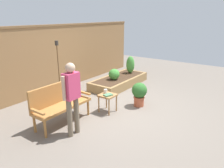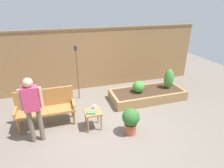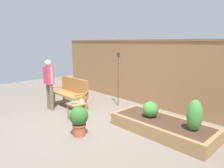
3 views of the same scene
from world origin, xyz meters
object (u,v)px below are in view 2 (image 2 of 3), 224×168
potted_boxwood (131,120)px  tiki_torch (77,64)px  person_by_bench (32,105)px  book_on_table (91,112)px  shrub_near_bench (139,87)px  garden_bench (45,105)px  cup_on_table (95,107)px  side_table (93,114)px  shrub_far_corner (169,79)px

potted_boxwood → tiki_torch: bearing=112.8°
person_by_bench → potted_boxwood: bearing=-10.6°
book_on_table → person_by_bench: 1.34m
book_on_table → shrub_near_bench: shrub_near_bench is taller
garden_bench → tiki_torch: 1.65m
person_by_bench → book_on_table: bearing=1.5°
potted_boxwood → garden_bench: bearing=151.3°
potted_boxwood → book_on_table: bearing=153.4°
garden_bench → person_by_bench: (-0.21, -0.65, 0.39)m
book_on_table → tiki_torch: 1.89m
cup_on_table → shrub_near_bench: bearing=28.3°
potted_boxwood → person_by_bench: person_by_bench is taller
garden_bench → side_table: 1.25m
side_table → person_by_bench: 1.43m
side_table → potted_boxwood: potted_boxwood is taller
side_table → cup_on_table: size_ratio=3.95×
side_table → shrub_far_corner: 2.95m
book_on_table → shrub_far_corner: shrub_far_corner is taller
book_on_table → cup_on_table: bearing=73.5°
side_table → shrub_near_bench: 1.96m
potted_boxwood → shrub_near_bench: 1.72m
side_table → shrub_far_corner: size_ratio=0.73×
potted_boxwood → shrub_near_bench: bearing=59.2°
side_table → cup_on_table: bearing=58.4°
potted_boxwood → shrub_far_corner: (1.95, 1.47, 0.23)m
tiki_torch → shrub_far_corner: bearing=-14.0°
garden_bench → shrub_near_bench: garden_bench is taller
book_on_table → potted_boxwood: (0.86, -0.43, -0.11)m
shrub_far_corner → garden_bench: bearing=-173.8°
potted_boxwood → cup_on_table: bearing=140.9°
side_table → book_on_table: book_on_table is taller
shrub_near_bench → shrub_far_corner: shrub_far_corner is taller
garden_bench → person_by_bench: size_ratio=0.92×
cup_on_table → shrub_near_bench: shrub_near_bench is taller
shrub_far_corner → person_by_bench: size_ratio=0.42×
book_on_table → potted_boxwood: size_ratio=0.32×
garden_bench → shrub_far_corner: size_ratio=2.20×
book_on_table → potted_boxwood: 0.97m
cup_on_table → tiki_torch: bearing=96.5°
side_table → person_by_bench: (-1.32, -0.09, 0.54)m
garden_bench → side_table: bearing=-27.0°
shrub_near_bench → shrub_far_corner: (1.08, 0.00, 0.14)m
book_on_table → person_by_bench: bearing=-159.5°
cup_on_table → person_by_bench: (-1.39, -0.20, 0.40)m
cup_on_table → person_by_bench: bearing=-171.7°
side_table → shrub_far_corner: bearing=19.6°
side_table → potted_boxwood: 0.95m
side_table → garden_bench: bearing=153.0°
side_table → cup_on_table: (0.07, 0.12, 0.13)m
garden_bench → tiki_torch: size_ratio=0.82×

